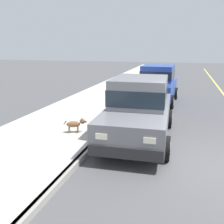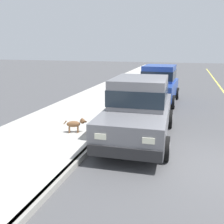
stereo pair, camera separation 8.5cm
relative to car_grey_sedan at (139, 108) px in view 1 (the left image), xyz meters
The scene contains 6 objects.
ground_plane 2.74m from the car_grey_sedan, 36.01° to the right, with size 80.00×80.00×0.00m, color #4C4C4F.
curb 2.09m from the car_grey_sedan, 126.84° to the right, with size 0.16×64.00×0.14m, color gray.
sidewalk 3.42m from the car_grey_sedan, 152.78° to the right, with size 3.60×64.00×0.14m, color #B7B5AD.
car_grey_sedan is the anchor object (origin of this frame).
car_blue_hatchback 5.60m from the car_grey_sedan, 90.22° to the left, with size 2.06×3.86×1.88m.
dog_brown 2.09m from the car_grey_sedan, 168.45° to the right, with size 0.72×0.36×0.49m.
Camera 1 is at (-0.80, -6.13, 2.86)m, focal length 41.09 mm.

